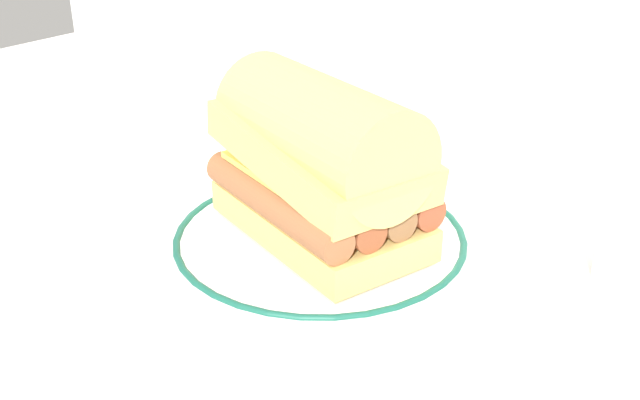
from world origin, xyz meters
name	(u,v)px	position (x,y,z in m)	size (l,w,h in m)	color
ground_plane	(278,249)	(0.00, 0.00, 0.00)	(1.50, 1.50, 0.00)	white
plate	(320,240)	(0.03, 0.02, 0.01)	(0.26, 0.26, 0.01)	white
sausage_sandwich	(320,161)	(0.03, 0.02, 0.08)	(0.20, 0.15, 0.13)	#E2BB62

